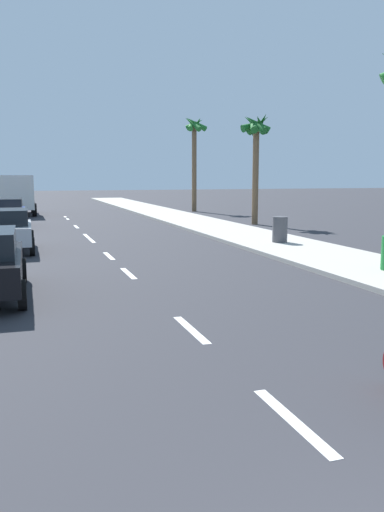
{
  "coord_description": "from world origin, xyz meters",
  "views": [
    {
      "loc": [
        -2.86,
        -1.65,
        2.78
      ],
      "look_at": [
        0.54,
        8.88,
        1.1
      ],
      "focal_mm": 37.21,
      "sensor_mm": 36.0,
      "label": 1
    }
  ],
  "objects": [
    {
      "name": "delivery_truck",
      "position": [
        -3.16,
        38.01,
        1.5
      ],
      "size": [
        2.7,
        6.25,
        2.8
      ],
      "rotation": [
        0.0,
        0.0,
        0.0
      ],
      "color": "#23478C",
      "rests_on": "ground"
    },
    {
      "name": "lane_stripe_5",
      "position": [
        0.0,
        21.4,
        0.0
      ],
      "size": [
        0.16,
        1.8,
        0.01
      ],
      "primitive_type": "cube",
      "color": "white",
      "rests_on": "ground"
    },
    {
      "name": "lane_stripe_2",
      "position": [
        0.0,
        7.27,
        0.0
      ],
      "size": [
        0.16,
        1.8,
        0.01
      ],
      "primitive_type": "cube",
      "color": "white",
      "rests_on": "ground"
    },
    {
      "name": "parked_car_silver",
      "position": [
        -3.35,
        18.89,
        0.84
      ],
      "size": [
        1.9,
        4.0,
        1.57
      ],
      "rotation": [
        0.0,
        0.0,
        -0.01
      ],
      "color": "#B7BABF",
      "rests_on": "ground"
    },
    {
      "name": "lane_stripe_1",
      "position": [
        0.0,
        3.45,
        0.0
      ],
      "size": [
        0.16,
        1.8,
        0.01
      ],
      "primitive_type": "cube",
      "color": "white",
      "rests_on": "ground"
    },
    {
      "name": "lane_stripe_3",
      "position": [
        0.0,
        13.15,
        0.0
      ],
      "size": [
        0.16,
        1.8,
        0.01
      ],
      "primitive_type": "cube",
      "color": "white",
      "rests_on": "ground"
    },
    {
      "name": "palm_tree_distant",
      "position": [
        10.06,
        37.76,
        5.51
      ],
      "size": [
        1.94,
        1.84,
        7.43
      ],
      "color": "brown",
      "rests_on": "ground"
    },
    {
      "name": "lane_stripe_9",
      "position": [
        0.0,
        33.69,
        0.0
      ],
      "size": [
        0.16,
        1.8,
        0.01
      ],
      "primitive_type": "cube",
      "color": "white",
      "rests_on": "ground"
    },
    {
      "name": "parked_car_blue",
      "position": [
        -3.56,
        28.44,
        0.84
      ],
      "size": [
        2.06,
        4.33,
        1.57
      ],
      "rotation": [
        0.0,
        0.0,
        -0.02
      ],
      "color": "#1E389E",
      "rests_on": "ground"
    },
    {
      "name": "lane_stripe_6",
      "position": [
        0.0,
        23.1,
        0.0
      ],
      "size": [
        0.16,
        1.8,
        0.01
      ],
      "primitive_type": "cube",
      "color": "white",
      "rests_on": "ground"
    },
    {
      "name": "ground_plane",
      "position": [
        0.0,
        20.0,
        0.0
      ],
      "size": [
        160.0,
        160.0,
        0.0
      ],
      "primitive_type": "plane",
      "color": "#2D2D33"
    },
    {
      "name": "lane_stripe_8",
      "position": [
        0.0,
        34.85,
        0.0
      ],
      "size": [
        0.16,
        1.8,
        0.01
      ],
      "primitive_type": "cube",
      "color": "white",
      "rests_on": "ground"
    },
    {
      "name": "palm_tree_far",
      "position": [
        9.93,
        26.17,
        4.95
      ],
      "size": [
        1.73,
        1.8,
        6.32
      ],
      "color": "brown",
      "rests_on": "ground"
    },
    {
      "name": "sidewalk_strip",
      "position": [
        6.93,
        22.0,
        0.07
      ],
      "size": [
        3.6,
        80.0,
        0.14
      ],
      "primitive_type": "cube",
      "color": "#B2ADA3",
      "rests_on": "ground"
    },
    {
      "name": "trash_bin_far",
      "position": [
        6.97,
        17.33,
        0.65
      ],
      "size": [
        0.6,
        0.6,
        1.02
      ],
      "primitive_type": "cylinder",
      "color": "#47474C",
      "rests_on": "sidewalk_strip"
    },
    {
      "name": "lane_stripe_7",
      "position": [
        0.0,
        27.84,
        0.0
      ],
      "size": [
        0.16,
        1.8,
        0.01
      ],
      "primitive_type": "cube",
      "color": "white",
      "rests_on": "ground"
    },
    {
      "name": "lane_stripe_4",
      "position": [
        0.0,
        16.65,
        0.0
      ],
      "size": [
        0.16,
        1.8,
        0.01
      ],
      "primitive_type": "cube",
      "color": "white",
      "rests_on": "ground"
    }
  ]
}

